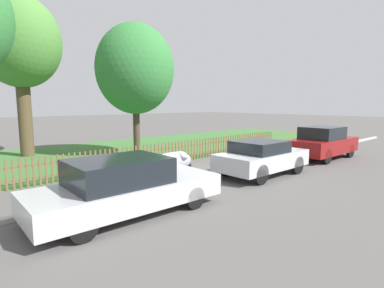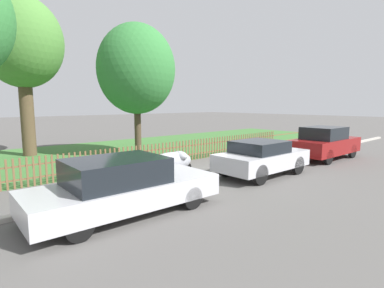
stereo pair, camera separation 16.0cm
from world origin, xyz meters
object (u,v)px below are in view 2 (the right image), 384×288
object	(u,v)px
parked_car_black_saloon	(262,157)
tree_mid_park	(136,69)
covered_motorcycle	(171,163)
tree_behind_motorcycle	(22,44)
parked_car_navy_estate	(325,143)
parked_car_silver_hatchback	(123,186)

from	to	relation	value
parked_car_black_saloon	tree_mid_park	xyz separation A→B (m)	(-0.98, 6.97, 3.65)
covered_motorcycle	tree_mid_park	world-z (taller)	tree_mid_park
parked_car_black_saloon	tree_behind_motorcycle	distance (m)	12.59
parked_car_black_saloon	covered_motorcycle	world-z (taller)	parked_car_black_saloon
parked_car_navy_estate	tree_behind_motorcycle	world-z (taller)	tree_behind_motorcycle
parked_car_silver_hatchback	covered_motorcycle	xyz separation A→B (m)	(2.89, 1.90, -0.10)
parked_car_silver_hatchback	covered_motorcycle	bearing A→B (deg)	34.59
parked_car_navy_estate	tree_behind_motorcycle	xyz separation A→B (m)	(-10.35, 10.35, 4.73)
parked_car_silver_hatchback	tree_mid_park	distance (m)	9.27
tree_behind_motorcycle	covered_motorcycle	bearing A→B (deg)	-73.92
parked_car_black_saloon	parked_car_silver_hatchback	bearing A→B (deg)	-178.11
parked_car_navy_estate	covered_motorcycle	world-z (taller)	parked_car_navy_estate
parked_car_silver_hatchback	parked_car_black_saloon	bearing A→B (deg)	2.47
parked_car_black_saloon	tree_mid_park	world-z (taller)	tree_mid_park
parked_car_navy_estate	tree_behind_motorcycle	size ratio (longest dim) A/B	0.52
parked_car_navy_estate	tree_mid_park	xyz separation A→B (m)	(-6.04, 6.97, 3.55)
covered_motorcycle	tree_behind_motorcycle	bearing A→B (deg)	105.62
parked_car_silver_hatchback	tree_behind_motorcycle	size ratio (longest dim) A/B	0.59
tree_mid_park	parked_car_silver_hatchback	bearing A→B (deg)	-123.73
parked_car_silver_hatchback	tree_behind_motorcycle	bearing A→B (deg)	88.98
tree_behind_motorcycle	tree_mid_park	world-z (taller)	tree_behind_motorcycle
parked_car_black_saloon	parked_car_navy_estate	bearing A→B (deg)	0.71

